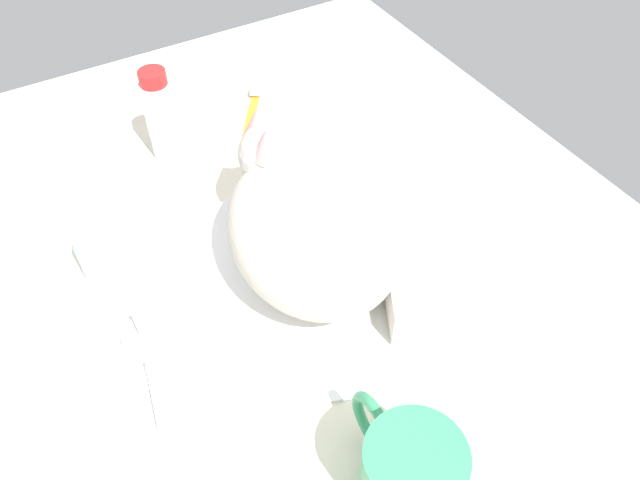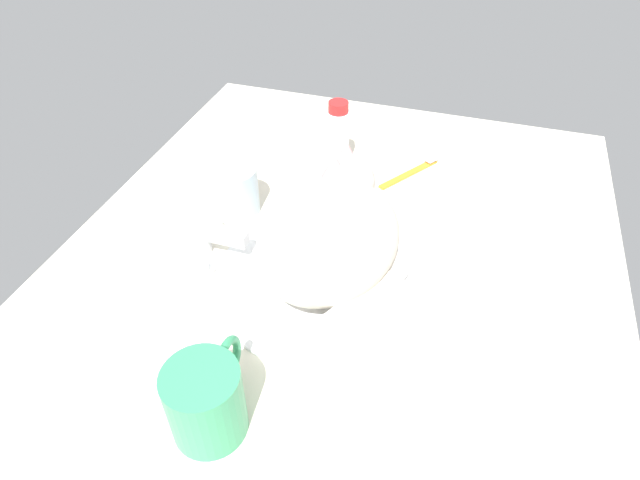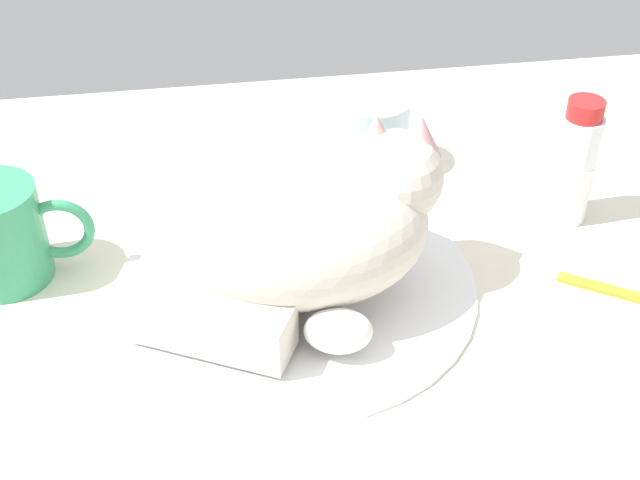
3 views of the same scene
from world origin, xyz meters
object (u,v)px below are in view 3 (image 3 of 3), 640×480
soap_bar (199,162)px  toothpaste_bottle (574,165)px  coffee_mug (1,235)px  rinse_cup (373,134)px  cat (303,221)px  faucet (272,157)px

soap_bar → toothpaste_bottle: (35.92, -12.45, 3.86)cm
coffee_mug → rinse_cup: size_ratio=1.56×
coffee_mug → cat: bearing=-13.3°
faucet → coffee_mug: bearing=-152.7°
cat → faucet: bearing=92.0°
cat → soap_bar: (-8.42, 19.67, -5.46)cm
cat → toothpaste_bottle: size_ratio=2.15×
soap_bar → faucet: bearing=-1.7°
toothpaste_bottle → soap_bar: bearing=160.9°
rinse_cup → toothpaste_bottle: (17.17, -12.29, 2.04)cm
cat → coffee_mug: cat is taller
faucet → toothpaste_bottle: size_ratio=0.93×
cat → coffee_mug: (-26.30, 6.22, -2.98)cm
faucet → cat: (0.67, -19.44, 5.48)cm
rinse_cup → toothpaste_bottle: toothpaste_bottle is taller
faucet → rinse_cup: bearing=0.4°
rinse_cup → toothpaste_bottle: bearing=-35.6°
faucet → coffee_mug: (-25.62, -13.21, 2.50)cm
cat → soap_bar: bearing=113.2°
soap_bar → toothpaste_bottle: bearing=-19.1°
rinse_cup → coffee_mug: bearing=-160.1°
rinse_cup → soap_bar: rinse_cup is taller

